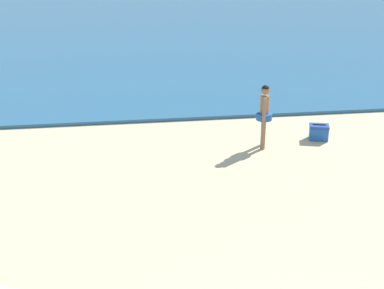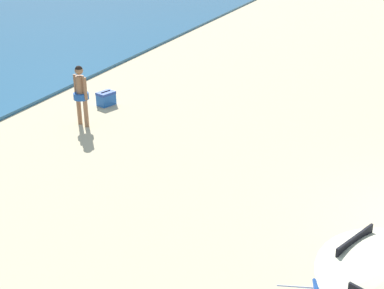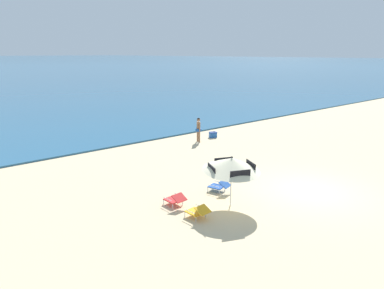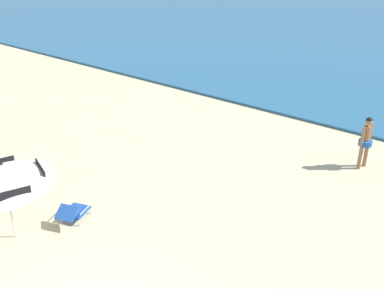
% 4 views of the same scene
% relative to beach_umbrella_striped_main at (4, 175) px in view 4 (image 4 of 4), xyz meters
% --- Properties ---
extents(beach_umbrella_striped_main, '(2.40, 2.43, 2.01)m').
position_rel_beach_umbrella_striped_main_xyz_m(beach_umbrella_striped_main, '(0.00, 0.00, 0.00)').
color(beach_umbrella_striped_main, silver).
rests_on(beach_umbrella_striped_main, ground).
extents(lounge_chair_beside_umbrella, '(0.78, 1.01, 0.52)m').
position_rel_beach_umbrella_striped_main_xyz_m(lounge_chair_beside_umbrella, '(0.60, 1.26, -1.41)').
color(lounge_chair_beside_umbrella, '#1E4799').
rests_on(lounge_chair_beside_umbrella, ground).
extents(lounge_chair_facing_sea, '(0.61, 0.92, 0.52)m').
position_rel_beach_umbrella_striped_main_xyz_m(lounge_chair_facing_sea, '(-1.69, 1.33, -1.41)').
color(lounge_chair_facing_sea, red).
rests_on(lounge_chair_facing_sea, ground).
extents(person_standing_near_shore, '(0.40, 0.47, 1.62)m').
position_rel_beach_umbrella_striped_main_xyz_m(person_standing_near_shore, '(5.36, 8.31, -0.74)').
color(person_standing_near_shore, '#8C6042').
rests_on(person_standing_near_shore, ground).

